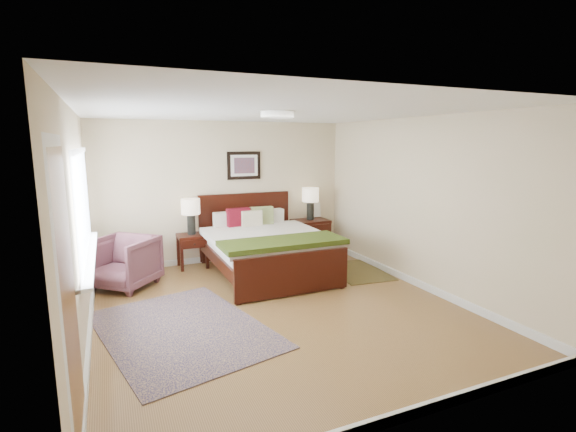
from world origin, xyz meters
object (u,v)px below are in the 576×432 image
(nightstand_left, at_px, (192,242))
(lamp_left, at_px, (191,210))
(nightstand_right, at_px, (310,233))
(bed, at_px, (265,241))
(lamp_right, at_px, (310,198))
(armchair, at_px, (123,262))
(rug_persian, at_px, (182,329))

(nightstand_left, height_order, lamp_left, lamp_left)
(nightstand_right, xyz_separation_m, lamp_left, (-2.27, 0.01, 0.60))
(bed, distance_m, lamp_right, 1.61)
(armchair, bearing_deg, nightstand_right, 51.57)
(nightstand_left, relative_size, lamp_left, 0.95)
(rug_persian, bearing_deg, nightstand_left, 63.32)
(nightstand_right, height_order, rug_persian, nightstand_right)
(bed, bearing_deg, lamp_left, 139.66)
(bed, distance_m, lamp_left, 1.41)
(bed, bearing_deg, nightstand_right, 34.35)
(bed, distance_m, nightstand_right, 1.52)
(armchair, bearing_deg, bed, 35.11)
(nightstand_right, distance_m, rug_persian, 3.77)
(nightstand_right, height_order, armchair, armchair)
(lamp_left, bearing_deg, nightstand_left, -90.00)
(nightstand_left, bearing_deg, rug_persian, -103.74)
(bed, xyz_separation_m, armchair, (-2.15, 0.23, -0.17))
(nightstand_right, bearing_deg, lamp_right, 90.00)
(nightstand_right, height_order, lamp_left, lamp_left)
(nightstand_left, bearing_deg, lamp_right, 0.52)
(lamp_left, distance_m, armchair, 1.44)
(armchair, relative_size, rug_persian, 0.36)
(rug_persian, bearing_deg, nightstand_right, 27.36)
(nightstand_left, height_order, nightstand_right, nightstand_right)
(lamp_right, bearing_deg, bed, -145.23)
(nightstand_left, xyz_separation_m, nightstand_right, (2.27, 0.01, -0.06))
(bed, xyz_separation_m, lamp_right, (1.25, 0.87, 0.53))
(nightstand_left, xyz_separation_m, lamp_right, (2.27, 0.02, 0.63))
(nightstand_right, relative_size, armchair, 0.79)
(nightstand_right, xyz_separation_m, armchair, (-3.40, -0.63, -0.01))
(armchair, bearing_deg, nightstand_left, 69.82)
(bed, xyz_separation_m, rug_persian, (-1.61, -1.57, -0.55))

